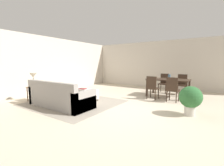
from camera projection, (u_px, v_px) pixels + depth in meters
ground_plane at (121, 109)px, 4.76m from camera, size 10.80×10.80×0.00m
wall_back at (165, 65)px, 8.72m from camera, size 9.00×0.12×2.70m
wall_left at (47, 65)px, 7.47m from camera, size 0.12×11.00×2.70m
area_rug at (74, 103)px, 5.53m from camera, size 3.00×2.80×0.01m
couch at (60, 98)px, 5.03m from camera, size 2.28×0.92×0.86m
ottoman_table at (85, 94)px, 5.93m from camera, size 0.99×0.48×0.43m
side_table at (34, 90)px, 5.76m from camera, size 0.40×0.40×0.54m
table_lamp at (33, 76)px, 5.70m from camera, size 0.26×0.26×0.52m
dining_table at (168, 81)px, 6.49m from camera, size 1.66×0.98×0.76m
dining_chair_near_left at (152, 86)px, 6.02m from camera, size 0.43×0.43×0.92m
dining_chair_near_right at (172, 88)px, 5.58m from camera, size 0.43×0.43×0.92m
dining_chair_far_left at (164, 82)px, 7.47m from camera, size 0.42×0.42×0.92m
dining_chair_far_right at (182, 83)px, 7.00m from camera, size 0.41×0.41×0.92m
vase_centerpiece at (169, 77)px, 6.45m from camera, size 0.11×0.11×0.20m
book_on_ottoman at (83, 89)px, 5.87m from camera, size 0.29×0.24×0.03m
potted_plant at (190, 98)px, 4.14m from camera, size 0.59×0.59×0.81m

